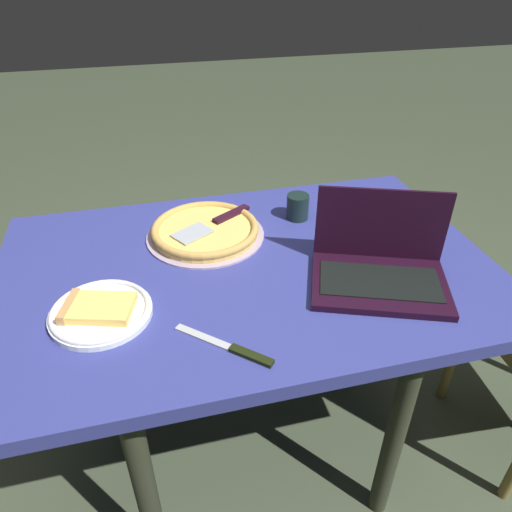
# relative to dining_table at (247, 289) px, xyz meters

# --- Properties ---
(ground_plane) EXTENTS (12.00, 12.00, 0.00)m
(ground_plane) POSITION_rel_dining_table_xyz_m (0.00, 0.00, -0.67)
(ground_plane) COLOR #3F4935
(dining_table) EXTENTS (1.30, 0.84, 0.75)m
(dining_table) POSITION_rel_dining_table_xyz_m (0.00, 0.00, 0.00)
(dining_table) COLOR navy
(dining_table) RESTS_ON ground_plane
(laptop) EXTENTS (0.39, 0.34, 0.21)m
(laptop) POSITION_rel_dining_table_xyz_m (-0.31, 0.14, 0.12)
(laptop) COLOR black
(laptop) RESTS_ON dining_table
(pizza_plate) EXTENTS (0.23, 0.23, 0.04)m
(pizza_plate) POSITION_rel_dining_table_xyz_m (0.37, 0.12, 0.09)
(pizza_plate) COLOR white
(pizza_plate) RESTS_ON dining_table
(pizza_tray) EXTENTS (0.34, 0.34, 0.04)m
(pizza_tray) POSITION_rel_dining_table_xyz_m (0.08, -0.17, 0.10)
(pizza_tray) COLOR #AA95AD
(pizza_tray) RESTS_ON dining_table
(table_knife) EXTENTS (0.19, 0.18, 0.01)m
(table_knife) POSITION_rel_dining_table_xyz_m (0.10, 0.30, 0.08)
(table_knife) COLOR #B0B5B7
(table_knife) RESTS_ON dining_table
(drink_cup) EXTENTS (0.07, 0.07, 0.08)m
(drink_cup) POSITION_rel_dining_table_xyz_m (-0.21, -0.21, 0.12)
(drink_cup) COLOR black
(drink_cup) RESTS_ON dining_table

